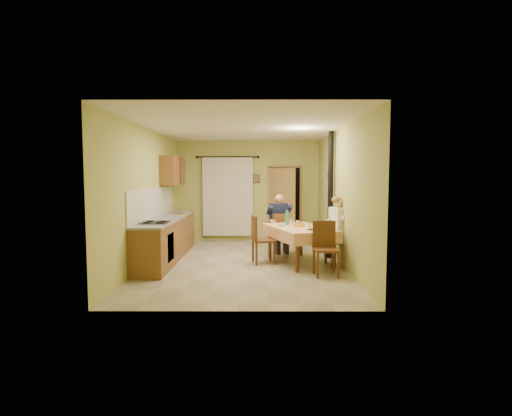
{
  "coord_description": "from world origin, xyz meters",
  "views": [
    {
      "loc": [
        0.28,
        -8.24,
        1.81
      ],
      "look_at": [
        0.25,
        0.1,
        1.15
      ],
      "focal_mm": 28.0,
      "sensor_mm": 36.0,
      "label": 1
    }
  ],
  "objects_px": {
    "chair_right": "(339,251)",
    "stove_flue": "(330,212)",
    "chair_near": "(326,260)",
    "man_right": "(339,222)",
    "chair_left": "(263,249)",
    "man_far": "(279,216)",
    "chair_far": "(279,241)",
    "dining_table": "(299,245)"
  },
  "relations": [
    {
      "from": "man_far",
      "to": "chair_far",
      "type": "bearing_deg",
      "value": -90.0
    },
    {
      "from": "chair_far",
      "to": "chair_near",
      "type": "distance_m",
      "value": 2.23
    },
    {
      "from": "dining_table",
      "to": "chair_far",
      "type": "distance_m",
      "value": 1.11
    },
    {
      "from": "chair_near",
      "to": "man_right",
      "type": "distance_m",
      "value": 1.16
    },
    {
      "from": "dining_table",
      "to": "chair_left",
      "type": "distance_m",
      "value": 0.77
    },
    {
      "from": "chair_far",
      "to": "chair_near",
      "type": "bearing_deg",
      "value": -84.23
    },
    {
      "from": "chair_left",
      "to": "dining_table",
      "type": "bearing_deg",
      "value": 80.24
    },
    {
      "from": "chair_near",
      "to": "chair_right",
      "type": "bearing_deg",
      "value": -118.39
    },
    {
      "from": "chair_far",
      "to": "stove_flue",
      "type": "xyz_separation_m",
      "value": [
        1.11,
        -0.45,
        0.73
      ]
    },
    {
      "from": "chair_far",
      "to": "stove_flue",
      "type": "height_order",
      "value": "stove_flue"
    },
    {
      "from": "man_far",
      "to": "stove_flue",
      "type": "bearing_deg",
      "value": -36.3
    },
    {
      "from": "chair_near",
      "to": "man_far",
      "type": "height_order",
      "value": "man_far"
    },
    {
      "from": "man_far",
      "to": "man_right",
      "type": "xyz_separation_m",
      "value": [
        1.16,
        -1.21,
        0.0
      ]
    },
    {
      "from": "dining_table",
      "to": "stove_flue",
      "type": "relative_size",
      "value": 0.7
    },
    {
      "from": "dining_table",
      "to": "chair_near",
      "type": "bearing_deg",
      "value": -90.09
    },
    {
      "from": "chair_right",
      "to": "stove_flue",
      "type": "distance_m",
      "value": 1.04
    },
    {
      "from": "man_far",
      "to": "chair_left",
      "type": "bearing_deg",
      "value": -123.64
    },
    {
      "from": "man_far",
      "to": "dining_table",
      "type": "bearing_deg",
      "value": -84.2
    },
    {
      "from": "dining_table",
      "to": "man_right",
      "type": "xyz_separation_m",
      "value": [
        0.79,
        -0.16,
        0.5
      ]
    },
    {
      "from": "man_far",
      "to": "stove_flue",
      "type": "height_order",
      "value": "stove_flue"
    },
    {
      "from": "chair_left",
      "to": "man_far",
      "type": "bearing_deg",
      "value": 148.11
    },
    {
      "from": "stove_flue",
      "to": "man_right",
      "type": "bearing_deg",
      "value": -86.06
    },
    {
      "from": "dining_table",
      "to": "chair_far",
      "type": "xyz_separation_m",
      "value": [
        -0.37,
        1.04,
        -0.09
      ]
    },
    {
      "from": "man_right",
      "to": "stove_flue",
      "type": "relative_size",
      "value": 0.5
    },
    {
      "from": "chair_far",
      "to": "chair_left",
      "type": "bearing_deg",
      "value": -124.01
    },
    {
      "from": "chair_near",
      "to": "chair_left",
      "type": "distance_m",
      "value": 1.54
    },
    {
      "from": "chair_left",
      "to": "chair_near",
      "type": "bearing_deg",
      "value": 35.83
    },
    {
      "from": "chair_right",
      "to": "chair_left",
      "type": "relative_size",
      "value": 1.0
    },
    {
      "from": "dining_table",
      "to": "chair_right",
      "type": "relative_size",
      "value": 1.96
    },
    {
      "from": "dining_table",
      "to": "chair_right",
      "type": "bearing_deg",
      "value": -29.84
    },
    {
      "from": "chair_near",
      "to": "stove_flue",
      "type": "distance_m",
      "value": 1.85
    },
    {
      "from": "man_right",
      "to": "stove_flue",
      "type": "bearing_deg",
      "value": -13.11
    },
    {
      "from": "chair_right",
      "to": "dining_table",
      "type": "bearing_deg",
      "value": 62.34
    },
    {
      "from": "dining_table",
      "to": "chair_near",
      "type": "height_order",
      "value": "chair_near"
    },
    {
      "from": "chair_far",
      "to": "man_far",
      "type": "xyz_separation_m",
      "value": [
        -0.0,
        0.01,
        0.59
      ]
    },
    {
      "from": "chair_near",
      "to": "chair_right",
      "type": "distance_m",
      "value": 1.01
    },
    {
      "from": "dining_table",
      "to": "chair_near",
      "type": "relative_size",
      "value": 1.99
    },
    {
      "from": "chair_right",
      "to": "man_right",
      "type": "xyz_separation_m",
      "value": [
        -0.01,
        -0.0,
        0.59
      ]
    },
    {
      "from": "chair_near",
      "to": "stove_flue",
      "type": "relative_size",
      "value": 0.35
    },
    {
      "from": "chair_far",
      "to": "dining_table",
      "type": "bearing_deg",
      "value": -84.13
    },
    {
      "from": "chair_far",
      "to": "man_far",
      "type": "bearing_deg",
      "value": 90.0
    },
    {
      "from": "chair_right",
      "to": "man_far",
      "type": "height_order",
      "value": "man_far"
    }
  ]
}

